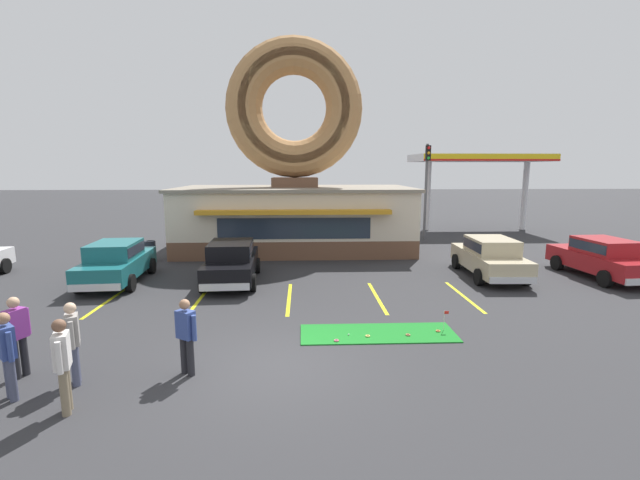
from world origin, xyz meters
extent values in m
plane|color=#2D2D30|center=(0.00, 0.00, 0.00)|extent=(160.00, 160.00, 0.00)
cube|color=brown|center=(0.23, 14.00, 0.45)|extent=(12.00, 6.00, 0.90)
cube|color=beige|center=(0.23, 14.00, 2.05)|extent=(12.00, 6.00, 2.30)
cube|color=gray|center=(0.23, 14.00, 3.28)|extent=(12.30, 6.30, 0.16)
cube|color=orange|center=(0.23, 10.70, 2.35)|extent=(9.00, 0.60, 0.20)
cube|color=#232D3D|center=(0.23, 10.98, 1.55)|extent=(7.20, 0.03, 1.00)
cube|color=brown|center=(0.23, 14.00, 3.61)|extent=(2.40, 1.80, 0.50)
torus|color=#B27F4C|center=(0.23, 14.00, 7.41)|extent=(7.10, 1.90, 7.10)
torus|color=#936038|center=(0.23, 13.57, 7.41)|extent=(6.25, 1.05, 6.24)
cube|color=#197523|center=(2.59, 1.77, 0.01)|extent=(4.10, 1.39, 0.03)
torus|color=#A5724C|center=(3.35, 1.55, 0.05)|extent=(0.13, 0.13, 0.04)
torus|color=#E5C666|center=(2.29, 1.52, 0.05)|extent=(0.13, 0.13, 0.04)
torus|color=#D8667F|center=(1.45, 1.25, 0.05)|extent=(0.13, 0.13, 0.04)
torus|color=#D17F47|center=(4.22, 1.78, 0.05)|extent=(0.13, 0.13, 0.04)
sphere|color=white|center=(1.80, 1.62, 0.05)|extent=(0.04, 0.04, 0.04)
cylinder|color=silver|center=(4.40, 1.87, 0.31)|extent=(0.01, 0.01, 0.55)
cube|color=red|center=(4.46, 1.87, 0.53)|extent=(0.12, 0.01, 0.08)
cylinder|color=black|center=(-11.84, 8.99, 0.32)|extent=(0.27, 0.66, 0.64)
cube|color=black|center=(-2.12, 7.23, 0.66)|extent=(1.96, 4.48, 0.68)
cube|color=black|center=(-2.11, 7.09, 1.30)|extent=(1.66, 2.17, 0.60)
cube|color=#232D3D|center=(-2.11, 7.09, 1.32)|extent=(1.68, 2.09, 0.36)
cube|color=silver|center=(-2.23, 9.46, 0.42)|extent=(1.67, 0.18, 0.24)
cube|color=silver|center=(-2.02, 5.01, 0.42)|extent=(1.67, 0.18, 0.24)
cylinder|color=black|center=(-3.06, 8.56, 0.32)|extent=(0.25, 0.65, 0.64)
cylinder|color=black|center=(-1.31, 8.64, 0.32)|extent=(0.25, 0.65, 0.64)
cylinder|color=black|center=(-2.94, 5.83, 0.32)|extent=(0.25, 0.65, 0.64)
cylinder|color=black|center=(-1.18, 5.91, 0.32)|extent=(0.25, 0.65, 0.64)
cube|color=#196066|center=(-6.49, 7.34, 0.66)|extent=(2.06, 4.51, 0.68)
cube|color=#196066|center=(-6.48, 7.19, 1.30)|extent=(1.70, 2.20, 0.60)
cube|color=#232D3D|center=(-6.48, 7.19, 1.32)|extent=(1.72, 2.12, 0.36)
cube|color=silver|center=(-6.65, 9.57, 0.42)|extent=(1.67, 0.22, 0.24)
cube|color=silver|center=(-6.34, 5.12, 0.42)|extent=(1.67, 0.22, 0.24)
cylinder|color=black|center=(-7.47, 8.64, 0.32)|extent=(0.26, 0.65, 0.64)
cylinder|color=black|center=(-5.71, 8.76, 0.32)|extent=(0.26, 0.65, 0.64)
cylinder|color=black|center=(-7.28, 5.92, 0.32)|extent=(0.26, 0.65, 0.64)
cylinder|color=black|center=(-5.52, 6.04, 0.32)|extent=(0.26, 0.65, 0.64)
cube|color=maroon|center=(12.56, 7.33, 0.66)|extent=(2.05, 4.51, 0.68)
cube|color=maroon|center=(12.57, 7.18, 1.30)|extent=(1.70, 2.20, 0.60)
cube|color=#232D3D|center=(12.57, 7.18, 1.32)|extent=(1.72, 2.12, 0.36)
cube|color=silver|center=(12.42, 9.55, 0.42)|extent=(1.67, 0.21, 0.24)
cylinder|color=black|center=(11.60, 8.63, 0.32)|extent=(0.26, 0.65, 0.64)
cylinder|color=black|center=(13.35, 8.75, 0.32)|extent=(0.26, 0.65, 0.64)
cylinder|color=black|center=(11.78, 5.91, 0.32)|extent=(0.26, 0.65, 0.64)
cube|color=#BCAD89|center=(8.16, 7.68, 0.66)|extent=(1.94, 4.47, 0.68)
cube|color=#BCAD89|center=(8.16, 7.53, 1.30)|extent=(1.65, 2.16, 0.60)
cube|color=#232D3D|center=(8.16, 7.53, 1.32)|extent=(1.67, 2.08, 0.36)
cube|color=silver|center=(8.25, 9.91, 0.42)|extent=(1.67, 0.17, 0.24)
cube|color=silver|center=(8.07, 5.46, 0.42)|extent=(1.67, 0.17, 0.24)
cylinder|color=black|center=(7.34, 9.08, 0.32)|extent=(0.25, 0.65, 0.64)
cylinder|color=black|center=(9.10, 9.01, 0.32)|extent=(0.25, 0.65, 0.64)
cylinder|color=black|center=(7.23, 6.36, 0.32)|extent=(0.25, 0.65, 0.64)
cylinder|color=black|center=(8.99, 6.28, 0.32)|extent=(0.25, 0.65, 0.64)
cylinder|color=#474C66|center=(-4.87, -1.24, 0.42)|extent=(0.15, 0.15, 0.85)
cylinder|color=#474C66|center=(-5.02, -1.10, 0.42)|extent=(0.15, 0.15, 0.85)
cube|color=#33478C|center=(-4.94, -1.17, 1.15)|extent=(0.44, 0.44, 0.62)
cylinder|color=#33478C|center=(-4.76, -1.34, 1.12)|extent=(0.10, 0.10, 0.57)
cylinder|color=#33478C|center=(-5.13, -1.00, 1.12)|extent=(0.10, 0.10, 0.57)
sphere|color=#9E7051|center=(-4.94, -1.17, 1.61)|extent=(0.23, 0.23, 0.23)
cylinder|color=#474C66|center=(-3.98, -0.71, 0.42)|extent=(0.15, 0.15, 0.84)
cylinder|color=#474C66|center=(-4.07, -0.52, 0.42)|extent=(0.15, 0.15, 0.84)
cube|color=gray|center=(-4.03, -0.62, 1.15)|extent=(0.38, 0.45, 0.62)
cylinder|color=gray|center=(-3.92, -0.84, 1.12)|extent=(0.10, 0.10, 0.57)
cylinder|color=gray|center=(-4.13, -0.39, 1.12)|extent=(0.10, 0.10, 0.57)
sphere|color=beige|center=(-4.03, -0.62, 1.61)|extent=(0.23, 0.23, 0.23)
cylinder|color=#232328|center=(-1.94, -0.24, 0.41)|extent=(0.15, 0.15, 0.82)
cylinder|color=#232328|center=(-1.78, -0.36, 0.41)|extent=(0.15, 0.15, 0.82)
cube|color=#33478C|center=(-1.86, -0.30, 1.11)|extent=(0.45, 0.41, 0.60)
cylinder|color=#33478C|center=(-2.07, -0.16, 1.08)|extent=(0.10, 0.10, 0.55)
cylinder|color=#33478C|center=(-1.65, -0.44, 1.08)|extent=(0.10, 0.10, 0.55)
sphere|color=#9E7051|center=(-1.86, -0.30, 1.55)|extent=(0.22, 0.22, 0.22)
cylinder|color=#232328|center=(-5.38, -0.37, 0.43)|extent=(0.15, 0.15, 0.86)
cylinder|color=#232328|center=(-5.31, -0.18, 0.43)|extent=(0.15, 0.15, 0.86)
cube|color=#8C3393|center=(-5.34, -0.27, 1.17)|extent=(0.36, 0.44, 0.63)
cylinder|color=#8C3393|center=(-5.43, -0.51, 1.14)|extent=(0.10, 0.10, 0.58)
cylinder|color=#8C3393|center=(-5.25, -0.04, 1.14)|extent=(0.10, 0.10, 0.58)
sphere|color=tan|center=(-5.34, -0.27, 1.63)|extent=(0.23, 0.23, 0.23)
cylinder|color=#7F7056|center=(-3.62, -1.77, 0.43)|extent=(0.15, 0.15, 0.86)
cylinder|color=#7F7056|center=(-3.69, -1.58, 0.43)|extent=(0.15, 0.15, 0.86)
cube|color=silver|center=(-3.65, -1.68, 1.18)|extent=(0.35, 0.44, 0.63)
cylinder|color=silver|center=(-3.57, -1.92, 1.15)|extent=(0.10, 0.10, 0.58)
cylinder|color=silver|center=(-3.74, -1.44, 1.15)|extent=(0.10, 0.10, 0.58)
sphere|color=brown|center=(-3.65, -1.68, 1.64)|extent=(0.23, 0.23, 0.23)
cylinder|color=#232833|center=(-6.59, 11.10, 0.47)|extent=(0.56, 0.56, 0.95)
torus|color=black|center=(-6.59, 11.10, 0.95)|extent=(0.57, 0.57, 0.05)
cylinder|color=#595B60|center=(8.17, 17.03, 2.90)|extent=(0.16, 0.16, 5.80)
cube|color=black|center=(8.17, 16.85, 5.25)|extent=(0.28, 0.24, 0.90)
sphere|color=red|center=(8.17, 16.73, 5.55)|extent=(0.18, 0.18, 0.18)
sphere|color=orange|center=(8.17, 16.73, 5.25)|extent=(0.18, 0.18, 0.18)
sphere|color=green|center=(8.17, 16.73, 4.95)|extent=(0.18, 0.18, 0.18)
cylinder|color=silver|center=(9.44, 20.90, 2.40)|extent=(0.40, 0.40, 4.80)
cylinder|color=silver|center=(16.44, 20.90, 2.40)|extent=(0.40, 0.40, 4.80)
cube|color=silver|center=(12.94, 20.90, 5.05)|extent=(9.00, 4.40, 0.50)
cube|color=yellow|center=(12.94, 18.68, 5.05)|extent=(9.00, 0.04, 0.44)
cube|color=red|center=(12.94, 18.66, 4.88)|extent=(9.00, 0.04, 0.12)
cube|color=yellow|center=(-5.86, 5.00, 0.00)|extent=(0.12, 3.60, 0.01)
cube|color=yellow|center=(-2.86, 5.00, 0.00)|extent=(0.12, 3.60, 0.01)
cube|color=yellow|center=(0.14, 5.00, 0.00)|extent=(0.12, 3.60, 0.01)
cube|color=yellow|center=(3.14, 5.00, 0.00)|extent=(0.12, 3.60, 0.01)
cube|color=yellow|center=(6.14, 5.00, 0.00)|extent=(0.12, 3.60, 0.01)
camera|label=1|loc=(0.61, -8.96, 4.35)|focal=24.00mm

